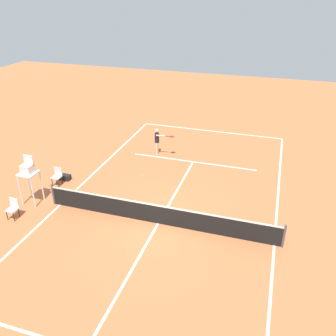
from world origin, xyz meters
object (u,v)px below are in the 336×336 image
(umpire_chair, at_px, (28,172))
(equipment_bag, at_px, (64,177))
(player_serving, at_px, (158,139))
(tennis_ball, at_px, (143,176))
(courtside_chair_mid, at_px, (57,176))
(courtside_chair_near, at_px, (13,208))

(umpire_chair, bearing_deg, equipment_bag, -94.13)
(umpire_chair, distance_m, equipment_bag, 2.79)
(player_serving, bearing_deg, tennis_ball, -2.48)
(umpire_chair, height_order, courtside_chair_mid, umpire_chair)
(tennis_ball, relative_size, courtside_chair_mid, 0.07)
(player_serving, distance_m, courtside_chair_mid, 6.43)
(player_serving, bearing_deg, courtside_chair_near, -30.68)
(tennis_ball, xyz_separation_m, courtside_chair_near, (4.12, 5.40, 0.50))
(courtside_chair_mid, bearing_deg, umpire_chair, 84.03)
(umpire_chair, xyz_separation_m, equipment_bag, (-0.17, -2.38, -1.46))
(tennis_ball, distance_m, courtside_chair_mid, 4.53)
(courtside_chair_near, height_order, equipment_bag, courtside_chair_near)
(courtside_chair_mid, distance_m, equipment_bag, 0.68)
(umpire_chair, height_order, courtside_chair_near, umpire_chair)
(tennis_ball, relative_size, equipment_bag, 0.09)
(tennis_ball, bearing_deg, equipment_bag, 22.43)
(courtside_chair_near, height_order, courtside_chair_mid, same)
(tennis_ball, height_order, equipment_bag, equipment_bag)
(tennis_ball, distance_m, equipment_bag, 4.27)
(tennis_ball, bearing_deg, player_serving, -87.12)
(player_serving, xyz_separation_m, courtside_chair_mid, (3.78, 5.18, -0.45))
(tennis_ball, relative_size, umpire_chair, 0.03)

